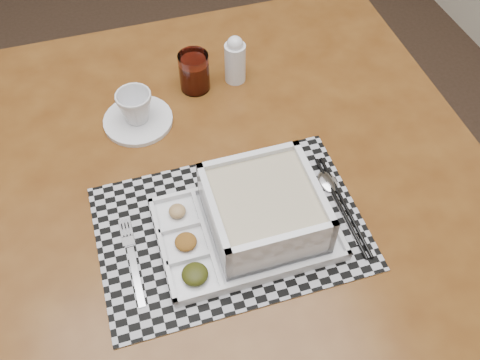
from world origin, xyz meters
name	(u,v)px	position (x,y,z in m)	size (l,w,h in m)	color
dining_table	(218,209)	(0.86, -0.17, 0.75)	(1.15, 1.15, 0.84)	#4A260D
placemat	(230,228)	(0.85, -0.27, 0.84)	(0.49, 0.33, 0.00)	#A0A0A7
serving_tray	(259,215)	(0.90, -0.29, 0.88)	(0.33, 0.23, 0.10)	silver
fork	(132,259)	(0.67, -0.28, 0.84)	(0.02, 0.19, 0.00)	silver
spoon	(330,187)	(1.07, -0.25, 0.84)	(0.04, 0.18, 0.01)	silver
chopsticks	(342,205)	(1.07, -0.30, 0.84)	(0.03, 0.24, 0.01)	black
saucer	(138,120)	(0.75, 0.05, 0.84)	(0.15, 0.15, 0.01)	silver
cup	(135,107)	(0.75, 0.05, 0.88)	(0.08, 0.08, 0.07)	silver
juice_glass	(194,73)	(0.90, 0.12, 0.88)	(0.07, 0.07, 0.09)	white
creamer_bottle	(235,60)	(0.99, 0.12, 0.89)	(0.05, 0.05, 0.12)	silver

